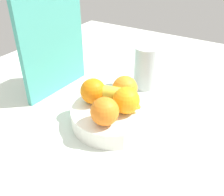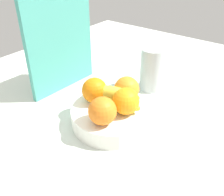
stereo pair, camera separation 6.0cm
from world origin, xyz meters
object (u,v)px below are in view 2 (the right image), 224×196
(banana_bunch, at_px, (115,96))
(thermos_tumbler, at_px, (152,69))
(orange_center, at_px, (127,89))
(orange_back_left, at_px, (94,91))
(cutting_board, at_px, (60,41))
(fruit_bowl, at_px, (112,116))
(orange_front_right, at_px, (126,101))
(orange_front_left, at_px, (102,111))

(banana_bunch, distance_m, thermos_tumbler, 0.23)
(thermos_tumbler, bearing_deg, orange_center, -174.24)
(orange_back_left, distance_m, banana_bunch, 0.07)
(cutting_board, bearing_deg, orange_back_left, -106.39)
(fruit_bowl, relative_size, cutting_board, 0.70)
(cutting_board, bearing_deg, orange_front_right, -98.40)
(orange_front_left, relative_size, orange_back_left, 1.00)
(banana_bunch, distance_m, cutting_board, 0.30)
(fruit_bowl, height_order, thermos_tumbler, thermos_tumbler)
(fruit_bowl, relative_size, orange_back_left, 3.19)
(fruit_bowl, distance_m, thermos_tumbler, 0.26)
(orange_center, height_order, cutting_board, cutting_board)
(orange_front_left, height_order, thermos_tumbler, thermos_tumbler)
(orange_front_left, xyz_separation_m, orange_back_left, (0.07, 0.09, 0.00))
(orange_back_left, bearing_deg, thermos_tumbler, -11.95)
(thermos_tumbler, bearing_deg, orange_front_right, -167.16)
(orange_back_left, relative_size, cutting_board, 0.22)
(fruit_bowl, height_order, banana_bunch, banana_bunch)
(orange_front_left, bearing_deg, thermos_tumbler, 5.96)
(orange_front_right, relative_size, banana_bunch, 0.43)
(fruit_bowl, xyz_separation_m, cutting_board, (0.07, 0.28, 0.15))
(fruit_bowl, bearing_deg, thermos_tumbler, 3.39)
(orange_front_right, height_order, cutting_board, cutting_board)
(orange_center, bearing_deg, orange_front_left, -173.77)
(banana_bunch, bearing_deg, orange_back_left, 112.09)
(cutting_board, bearing_deg, orange_front_left, -112.48)
(banana_bunch, bearing_deg, orange_center, -15.83)
(orange_front_left, bearing_deg, orange_center, 6.23)
(fruit_bowl, xyz_separation_m, banana_bunch, (0.03, 0.01, 0.06))
(orange_front_left, bearing_deg, orange_back_left, 52.69)
(thermos_tumbler, bearing_deg, banana_bunch, -178.42)
(orange_back_left, distance_m, thermos_tumbler, 0.26)
(fruit_bowl, relative_size, orange_center, 3.19)
(orange_front_left, bearing_deg, cutting_board, 65.06)
(orange_center, relative_size, banana_bunch, 0.43)
(orange_front_right, xyz_separation_m, banana_bunch, (0.01, 0.05, -0.01))
(banana_bunch, relative_size, cutting_board, 0.51)
(orange_center, bearing_deg, banana_bunch, 164.17)
(orange_front_right, xyz_separation_m, thermos_tumbler, (0.25, 0.06, -0.01))
(banana_bunch, bearing_deg, thermos_tumbler, 1.58)
(orange_front_left, relative_size, orange_front_right, 1.00)
(orange_front_right, relative_size, cutting_board, 0.22)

